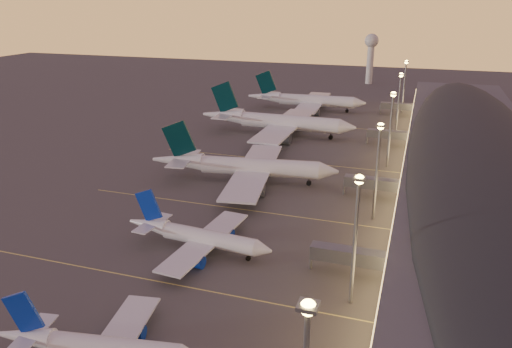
% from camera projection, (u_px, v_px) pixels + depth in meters
% --- Properties ---
extents(ground, '(700.00, 700.00, 0.00)m').
position_uv_depth(ground, '(180.00, 271.00, 105.76)').
color(ground, '#403E3C').
extents(airliner_narrow_south, '(34.01, 30.71, 12.16)m').
position_uv_depth(airliner_narrow_south, '(98.00, 347.00, 78.13)').
color(airliner_narrow_south, silver).
rests_on(airliner_narrow_south, ground).
extents(airliner_narrow_north, '(36.79, 32.97, 13.14)m').
position_uv_depth(airliner_narrow_north, '(197.00, 236.00, 113.71)').
color(airliner_narrow_north, silver).
rests_on(airliner_narrow_north, ground).
extents(airliner_wide_near, '(59.28, 54.54, 18.98)m').
position_uv_depth(airliner_wide_near, '(244.00, 167.00, 155.80)').
color(airliner_wide_near, silver).
rests_on(airliner_wide_near, ground).
extents(airliner_wide_mid, '(66.83, 60.64, 21.44)m').
position_uv_depth(airliner_wide_mid, '(277.00, 122.00, 209.10)').
color(airliner_wide_mid, silver).
rests_on(airliner_wide_mid, ground).
extents(airliner_wide_far, '(60.95, 55.51, 19.51)m').
position_uv_depth(airliner_wide_far, '(306.00, 100.00, 255.06)').
color(airliner_wide_far, silver).
rests_on(airliner_wide_far, ground).
extents(terminal_building, '(56.35, 255.00, 17.46)m').
position_uv_depth(terminal_building, '(474.00, 160.00, 149.12)').
color(terminal_building, '#4E4E53').
rests_on(terminal_building, ground).
extents(light_masts, '(2.20, 217.20, 25.90)m').
position_uv_depth(light_masts, '(386.00, 131.00, 147.22)').
color(light_masts, slate).
rests_on(light_masts, ground).
extents(radar_tower, '(9.00, 9.00, 32.50)m').
position_uv_depth(radar_tower, '(371.00, 50.00, 327.80)').
color(radar_tower, silver).
rests_on(radar_tower, ground).
extents(lane_markings, '(90.00, 180.36, 0.00)m').
position_uv_depth(lane_markings, '(244.00, 202.00, 141.50)').
color(lane_markings, '#D8C659').
rests_on(lane_markings, ground).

